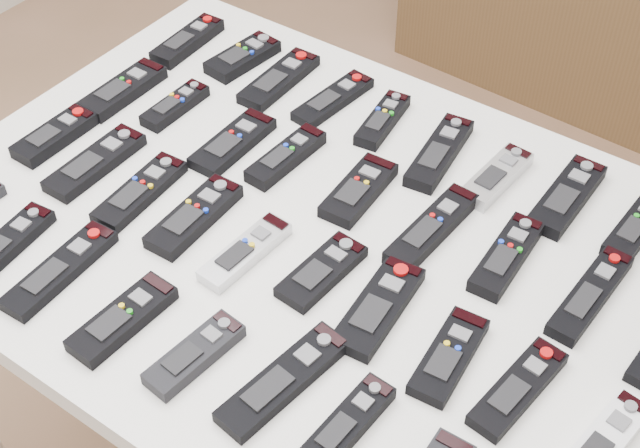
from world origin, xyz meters
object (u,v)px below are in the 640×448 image
Objects in this scene: remote_14 at (359,190)px; remote_15 at (432,228)px; remote_10 at (123,90)px; remote_16 at (506,256)px; remote_13 at (286,156)px; remote_24 at (322,271)px; remote_25 at (379,307)px; remote_1 at (243,57)px; remote_30 at (5,245)px; remote_8 at (636,227)px; remote_23 at (245,252)px; remote_0 at (188,41)px; remote_20 at (95,162)px; remote_35 at (346,425)px; remote_31 at (60,270)px; remote_22 at (194,216)px; remote_21 at (140,192)px; remote_7 at (567,196)px; remote_12 at (233,143)px; remote_19 at (55,135)px; remote_33 at (195,355)px; remote_27 at (518,388)px; table at (320,259)px; remote_32 at (123,319)px; remote_28 at (601,446)px; remote_5 at (439,153)px; remote_6 at (497,177)px; remote_26 at (449,356)px; remote_2 at (279,79)px; remote_3 at (333,99)px; remote_34 at (284,380)px.

remote_15 is (0.14, -0.01, 0.00)m from remote_14.
remote_16 is (0.76, 0.03, 0.00)m from remote_10.
remote_13 reaches higher than remote_24.
remote_1 is at bearing 140.51° from remote_25.
remote_8 is at bearing 31.59° from remote_30.
remote_0 is at bearing 143.45° from remote_23.
remote_14 is at bearing 26.04° from remote_20.
remote_31 is at bearing -174.10° from remote_35.
remote_35 is (0.41, -0.18, -0.00)m from remote_22.
remote_35 reaches higher than remote_20.
remote_21 is 0.22m from remote_30.
remote_7 reaches higher than remote_12.
remote_1 reaches higher than remote_8.
remote_19 is 1.02× the size of remote_33.
remote_16 reaches higher than remote_23.
remote_1 is 0.76× the size of remote_15.
remote_23 is 0.45m from remote_27.
table is 7.32× the size of remote_16.
remote_16 and remote_32 have the same top height.
remote_8 is 0.67m from remote_12.
table is 0.29m from remote_16.
remote_10 is at bearing 177.03° from remote_28.
remote_10 and remote_16 have the same top height.
remote_7 is at bearing -177.17° from remote_8.
remote_12 is at bearing 65.98° from remote_30.
remote_21 is (0.22, -0.02, -0.00)m from remote_19.
remote_5 and remote_10 have the same top height.
remote_10 reaches higher than remote_31.
remote_30 reaches higher than remote_21.
remote_6 is 0.99× the size of remote_26.
remote_22 is at bearing 137.02° from remote_33.
remote_2 is 0.29m from remote_10.
remote_3 is 1.14× the size of remote_6.
remote_32 is (0.25, -0.00, 0.00)m from remote_30.
remote_2 is at bearing 124.28° from remote_23.
remote_19 is at bearing -90.72° from remote_10.
remote_22 is at bearing 158.73° from remote_34.
remote_14 is at bearing -18.92° from remote_1.
remote_16 is at bearing 127.25° from remote_27.
remote_0 is 0.40m from remote_13.
remote_21 is (-0.55, -0.21, -0.00)m from remote_16.
remote_25 is at bearing -53.22° from remote_14.
remote_0 is 0.70m from remote_32.
remote_19 is at bearing -174.01° from remote_27.
remote_34 is (-0.26, -0.17, 0.00)m from remote_27.
remote_12 is 0.95× the size of remote_21.
remote_32 is (-0.12, -0.31, 0.07)m from table.
remote_3 reaches higher than table.
remote_15 is (0.31, -0.19, 0.00)m from remote_3.
remote_28 is 0.65m from remote_32.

